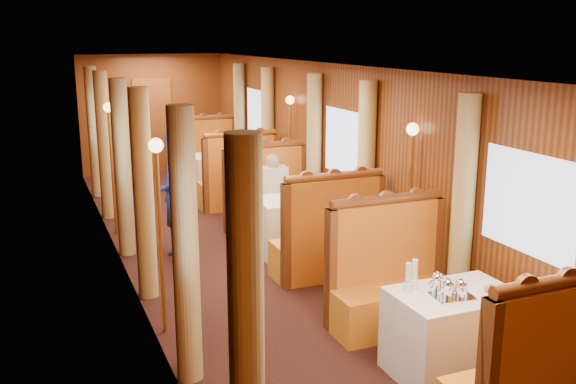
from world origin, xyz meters
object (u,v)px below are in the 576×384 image
steward (176,195)px  passenger (274,186)px  banquette_near_aft (391,286)px  banquette_mid_aft (269,204)px  teapot_back (437,284)px  banquette_far_fwd (238,183)px  teapot_left (448,291)px  table_near (453,333)px  banquette_far_aft (207,162)px  rose_vase_mid (295,185)px  table_far (221,175)px  table_mid (295,225)px  tea_tray (452,296)px  fruit_plate (492,291)px  rose_vase_far (220,145)px  banquette_mid_fwd (328,244)px  teapot_right (461,291)px

steward → passenger: bearing=106.6°
banquette_near_aft → banquette_mid_aft: bearing=90.0°
teapot_back → passenger: 4.23m
banquette_far_fwd → teapot_left: 6.09m
table_near → banquette_far_aft: bearing=90.0°
rose_vase_mid → banquette_far_aft: bearing=90.0°
table_far → rose_vase_mid: rose_vase_mid is taller
banquette_mid_aft → teapot_left: (-0.14, -4.60, 0.39)m
table_mid → steward: 1.64m
tea_tray → rose_vase_mid: 3.58m
banquette_near_aft → table_far: 5.99m
table_mid → banquette_far_aft: 4.51m
banquette_far_aft → fruit_plate: (0.28, -8.14, 0.35)m
rose_vase_mid → rose_vase_far: same height
banquette_near_aft → teapot_back: banquette_near_aft is taller
banquette_far_fwd → teapot_left: (-0.14, -6.07, 0.39)m
banquette_near_aft → teapot_left: 1.18m
banquette_mid_fwd → teapot_right: 2.64m
table_mid → teapot_left: size_ratio=6.23×
teapot_left → steward: 4.16m
banquette_far_aft → tea_tray: bearing=-90.6°
teapot_left → banquette_far_fwd: bearing=86.4°
fruit_plate → rose_vase_mid: rose_vase_mid is taller
steward → teapot_right: bearing=20.1°
tea_tray → rose_vase_far: bearing=89.4°
banquette_near_aft → teapot_left: bearing=-97.4°
table_mid → teapot_left: bearing=-92.3°
banquette_mid_aft → fruit_plate: (0.28, -4.64, 0.35)m
table_mid → table_far: bearing=90.0°
banquette_near_aft → steward: 3.24m
tea_tray → steward: 4.16m
table_near → table_far: (0.00, 7.00, 0.00)m
table_near → banquette_near_aft: 1.02m
banquette_mid_fwd → banquette_far_fwd: same height
table_far → banquette_far_fwd: 1.02m
teapot_back → steward: 4.01m
teapot_left → rose_vase_mid: 3.59m
table_far → teapot_right: 7.14m
banquette_far_fwd → teapot_left: bearing=-91.3°
teapot_back → steward: bearing=105.3°
table_far → passenger: passenger is taller
table_far → teapot_right: teapot_right is taller
rose_vase_mid → banquette_far_fwd: bearing=90.1°
banquette_mid_aft → rose_vase_mid: (0.00, -1.01, 0.50)m
table_mid → banquette_mid_fwd: 1.02m
tea_tray → teapot_back: teapot_back is taller
tea_tray → teapot_right: (0.04, -0.05, 0.06)m
table_mid → rose_vase_mid: 0.55m
banquette_mid_aft → tea_tray: 4.60m
rose_vase_far → banquette_mid_aft: bearing=-89.6°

